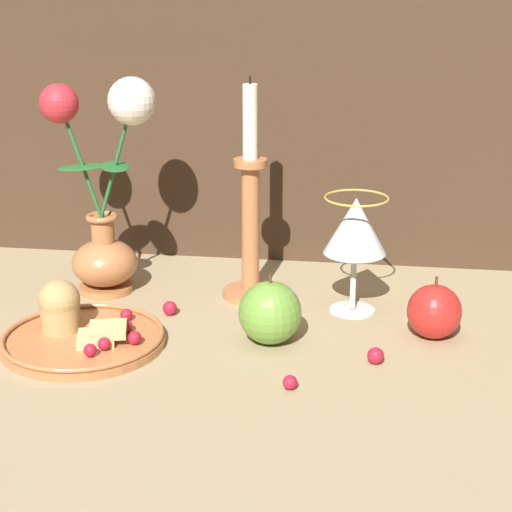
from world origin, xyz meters
The scene contains 10 objects.
ground_plane centered at (0.00, 0.00, 0.00)m, with size 2.40×2.40×0.00m, color #9E8966.
vase centered at (-0.20, 0.14, 0.13)m, with size 0.16×0.09×0.30m.
plate_with_pastries centered at (-0.19, -0.04, 0.02)m, with size 0.20×0.20×0.08m.
wine_glass centered at (0.14, 0.12, 0.11)m, with size 0.08×0.08×0.16m.
candlestick centered at (0.00, 0.15, 0.11)m, with size 0.08×0.08×0.31m.
apple_beside_vase centered at (0.05, 0.00, 0.04)m, with size 0.08×0.08×0.09m.
apple_near_glass centered at (0.25, 0.04, 0.03)m, with size 0.07×0.07×0.08m.
berry_near_plate centered at (-0.10, 0.07, 0.01)m, with size 0.02×0.02×0.02m, color #AD192D.
berry_front_center centered at (0.18, -0.04, 0.01)m, with size 0.02×0.02×0.02m, color #AD192D.
berry_by_glass_stem centered at (0.08, -0.12, 0.01)m, with size 0.02×0.02×0.02m, color #AD192D.
Camera 1 is at (0.16, -0.96, 0.45)m, focal length 60.00 mm.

